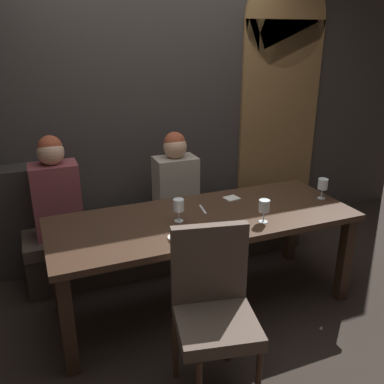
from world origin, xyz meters
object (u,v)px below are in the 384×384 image
diner_redhead (55,190)px  wine_glass_near_right (264,207)px  espresso_cup (177,234)px  diner_bearded (175,177)px  wine_glass_far_left (323,184)px  fork_on_table (203,209)px  banquette_bench (172,238)px  wine_glass_near_left (179,206)px  chair_near_side (213,301)px  dining_table (204,227)px

diner_redhead → wine_glass_near_right: bearing=-36.3°
diner_redhead → espresso_cup: 1.16m
diner_bearded → wine_glass_far_left: bearing=-37.7°
wine_glass_far_left → fork_on_table: (-0.97, 0.14, -0.11)m
espresso_cup → fork_on_table: espresso_cup is taller
diner_redhead → wine_glass_far_left: size_ratio=4.95×
banquette_bench → diner_redhead: 1.13m
wine_glass_far_left → wine_glass_near_right: 0.70m
banquette_bench → espresso_cup: bearing=-107.5°
wine_glass_near_left → wine_glass_near_right: 0.59m
wine_glass_near_left → espresso_cup: bearing=-113.3°
chair_near_side → banquette_bench: bearing=79.8°
wine_glass_near_right → espresso_cup: size_ratio=1.37×
banquette_bench → diner_bearded: bearing=17.3°
diner_bearded → espresso_cup: (-0.34, -0.96, -0.04)m
chair_near_side → wine_glass_near_right: (0.60, 0.48, 0.29)m
diner_redhead → diner_bearded: bearing=0.5°
diner_bearded → fork_on_table: (-0.00, -0.60, -0.06)m
dining_table → wine_glass_far_left: (1.01, -0.03, 0.20)m
wine_glass_near_left → fork_on_table: bearing=27.3°
diner_redhead → fork_on_table: 1.16m
dining_table → diner_bearded: (0.04, 0.71, 0.15)m
diner_bearded → fork_on_table: 0.61m
wine_glass_far_left → wine_glass_near_right: size_ratio=1.00×
diner_bearded → chair_near_side: bearing=-101.8°
wine_glass_far_left → wine_glass_near_right: same height
dining_table → fork_on_table: (0.04, 0.11, 0.09)m
chair_near_side → wine_glass_near_right: size_ratio=5.98×
espresso_cup → wine_glass_near_left: bearing=66.7°
wine_glass_near_left → espresso_cup: size_ratio=1.37×
wine_glass_far_left → fork_on_table: size_ratio=0.96×
dining_table → wine_glass_near_left: wine_glass_near_left is taller
diner_bearded → wine_glass_far_left: diner_bearded is taller
chair_near_side → wine_glass_far_left: chair_near_side is taller
diner_redhead → fork_on_table: diner_redhead is taller
wine_glass_near_left → fork_on_table: size_ratio=0.96×
diner_bearded → espresso_cup: size_ratio=6.27×
chair_near_side → diner_redhead: bearing=116.0°
wine_glass_near_left → wine_glass_far_left: bearing=-1.1°
wine_glass_near_right → espresso_cup: (-0.64, -0.00, -0.09)m
fork_on_table → diner_bearded: bearing=97.5°
espresso_cup → diner_bearded: bearing=70.4°
espresso_cup → fork_on_table: size_ratio=0.71×
dining_table → wine_glass_near_left: bearing=-176.9°
dining_table → chair_near_side: 0.77m
banquette_bench → fork_on_table: bearing=-86.1°
wine_glass_far_left → espresso_cup: size_ratio=1.37×
diner_bearded → wine_glass_near_right: diner_bearded is taller
chair_near_side → wine_glass_near_right: bearing=38.4°
wine_glass_far_left → espresso_cup: (-1.31, -0.21, -0.09)m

